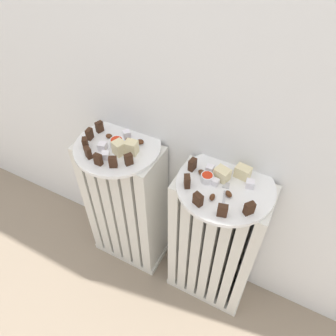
{
  "coord_description": "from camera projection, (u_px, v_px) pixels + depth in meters",
  "views": [
    {
      "loc": [
        0.33,
        -0.35,
        1.32
      ],
      "look_at": [
        0.0,
        0.28,
        0.62
      ],
      "focal_mm": 33.22,
      "sensor_mm": 36.0,
      "label": 1
    }
  ],
  "objects": [
    {
      "name": "dark_cake_slice_right_0",
      "position": [
        192.0,
        164.0,
        0.95
      ],
      "size": [
        0.02,
        0.03,
        0.04
      ],
      "primitive_type": "cube",
      "rotation": [
        0.0,
        0.0,
        -1.68
      ],
      "color": "#382114",
      "rests_on": "plate_right"
    },
    {
      "name": "dark_cake_slice_left_6",
      "position": [
        129.0,
        159.0,
        0.96
      ],
      "size": [
        0.03,
        0.03,
        0.04
      ],
      "primitive_type": "cube",
      "rotation": [
        0.0,
        0.0,
        0.97
      ],
      "color": "#382114",
      "rests_on": "plate_left"
    },
    {
      "name": "jam_bowl_left",
      "position": [
        117.0,
        142.0,
        1.04
      ],
      "size": [
        0.05,
        0.05,
        0.02
      ],
      "color": "white",
      "rests_on": "plate_left"
    },
    {
      "name": "dark_cake_slice_right_3",
      "position": [
        222.0,
        211.0,
        0.82
      ],
      "size": [
        0.03,
        0.02,
        0.04
      ],
      "primitive_type": "cube",
      "rotation": [
        0.0,
        0.0,
        0.25
      ],
      "color": "#382114",
      "rests_on": "plate_right"
    },
    {
      "name": "turkish_delight_left_0",
      "position": [
        105.0,
        155.0,
        0.99
      ],
      "size": [
        0.03,
        0.03,
        0.02
      ],
      "primitive_type": "cube",
      "rotation": [
        0.0,
        0.0,
        0.47
      ],
      "color": "white",
      "rests_on": "plate_left"
    },
    {
      "name": "dark_cake_slice_right_4",
      "position": [
        249.0,
        208.0,
        0.83
      ],
      "size": [
        0.03,
        0.03,
        0.04
      ],
      "primitive_type": "cube",
      "rotation": [
        0.0,
        0.0,
        0.9
      ],
      "color": "#382114",
      "rests_on": "plate_right"
    },
    {
      "name": "medjool_date_left_1",
      "position": [
        129.0,
        140.0,
        1.05
      ],
      "size": [
        0.03,
        0.02,
        0.02
      ],
      "primitive_type": "ellipsoid",
      "rotation": [
        0.0,
        0.0,
        0.16
      ],
      "color": "#4C2814",
      "rests_on": "plate_left"
    },
    {
      "name": "turkish_delight_right_0",
      "position": [
        210.0,
        169.0,
        0.95
      ],
      "size": [
        0.02,
        0.02,
        0.02
      ],
      "primitive_type": "cube",
      "rotation": [
        0.0,
        0.0,
        0.03
      ],
      "color": "white",
      "rests_on": "plate_right"
    },
    {
      "name": "marble_cake_slice_right_0",
      "position": [
        243.0,
        172.0,
        0.92
      ],
      "size": [
        0.05,
        0.04,
        0.04
      ],
      "primitive_type": "cube",
      "rotation": [
        0.0,
        0.0,
        -0.14
      ],
      "color": "beige",
      "rests_on": "plate_right"
    },
    {
      "name": "dark_cake_slice_right_1",
      "position": [
        187.0,
        181.0,
        0.9
      ],
      "size": [
        0.03,
        0.03,
        0.04
      ],
      "primitive_type": "cube",
      "rotation": [
        0.0,
        0.0,
        -1.04
      ],
      "color": "#382114",
      "rests_on": "plate_right"
    },
    {
      "name": "fork",
      "position": [
        225.0,
        193.0,
        0.89
      ],
      "size": [
        0.04,
        0.1,
        0.0
      ],
      "color": "#B7B7BC",
      "rests_on": "plate_right"
    },
    {
      "name": "turkish_delight_right_2",
      "position": [
        250.0,
        184.0,
        0.9
      ],
      "size": [
        0.03,
        0.03,
        0.02
      ],
      "primitive_type": "cube",
      "rotation": [
        0.0,
        0.0,
        0.24
      ],
      "color": "white",
      "rests_on": "plate_right"
    },
    {
      "name": "turkish_delight_right_3",
      "position": [
        225.0,
        169.0,
        0.95
      ],
      "size": [
        0.02,
        0.02,
        0.02
      ],
      "primitive_type": "cube",
      "rotation": [
        0.0,
        0.0,
        0.09
      ],
      "color": "white",
      "rests_on": "plate_right"
    },
    {
      "name": "dark_cake_slice_left_3",
      "position": [
        88.0,
        153.0,
        0.99
      ],
      "size": [
        0.03,
        0.03,
        0.04
      ],
      "primitive_type": "cube",
      "rotation": [
        0.0,
        0.0,
        -0.48
      ],
      "color": "#382114",
      "rests_on": "plate_left"
    },
    {
      "name": "medjool_date_right_2",
      "position": [
        212.0,
        197.0,
        0.87
      ],
      "size": [
        0.02,
        0.03,
        0.01
      ],
      "primitive_type": "ellipsoid",
      "rotation": [
        0.0,
        0.0,
        1.69
      ],
      "color": "#4C2814",
      "rests_on": "plate_right"
    },
    {
      "name": "radiator_right",
      "position": [
        214.0,
        245.0,
        1.15
      ],
      "size": [
        0.31,
        0.16,
        0.63
      ],
      "color": "silver",
      "rests_on": "ground_plane"
    },
    {
      "name": "radiator_left",
      "position": [
        127.0,
        207.0,
        1.27
      ],
      "size": [
        0.31,
        0.16,
        0.63
      ],
      "color": "silver",
      "rests_on": "ground_plane"
    },
    {
      "name": "plate_left",
      "position": [
        118.0,
        147.0,
        1.05
      ],
      "size": [
        0.29,
        0.29,
        0.01
      ],
      "primitive_type": "cylinder",
      "color": "white",
      "rests_on": "radiator_left"
    },
    {
      "name": "turkish_delight_right_1",
      "position": [
        215.0,
        182.0,
        0.91
      ],
      "size": [
        0.02,
        0.02,
        0.02
      ],
      "primitive_type": "cube",
      "rotation": [
        0.0,
        0.0,
        1.42
      ],
      "color": "white",
      "rests_on": "plate_right"
    },
    {
      "name": "jam_bowl_right",
      "position": [
        207.0,
        178.0,
        0.92
      ],
      "size": [
        0.04,
        0.04,
        0.03
      ],
      "color": "white",
      "rests_on": "plate_right"
    },
    {
      "name": "dark_cake_slice_left_0",
      "position": [
        99.0,
        127.0,
        1.08
      ],
      "size": [
        0.02,
        0.03,
        0.04
      ],
      "primitive_type": "cube",
      "rotation": [
        0.0,
        0.0,
        -1.92
      ],
      "color": "#382114",
      "rests_on": "plate_left"
    },
    {
      "name": "dark_cake_slice_left_5",
      "position": [
        113.0,
        162.0,
        0.95
      ],
      "size": [
        0.03,
        0.03,
        0.04
      ],
      "primitive_type": "cube",
      "rotation": [
        0.0,
        0.0,
        0.48
      ],
      "color": "#382114",
      "rests_on": "plate_left"
    },
    {
      "name": "marble_cake_slice_right_1",
      "position": [
        222.0,
        174.0,
        0.92
      ],
      "size": [
        0.05,
        0.04,
        0.04
      ],
      "primitive_type": "cube",
      "rotation": [
        0.0,
        0.0,
        -0.28
      ],
      "color": "beige",
      "rests_on": "plate_right"
    },
    {
      "name": "medjool_date_left_2",
      "position": [
        109.0,
        136.0,
        1.06
      ],
      "size": [
        0.02,
        0.02,
        0.01
      ],
      "primitive_type": "ellipsoid",
      "rotation": [
        0.0,
        0.0,
        0.04
      ],
      "color": "#4C2814",
      "rests_on": "plate_left"
    },
    {
      "name": "marble_cake_slice_left_0",
      "position": [
        131.0,
        147.0,
        1.0
      ],
      "size": [
        0.04,
        0.04,
        0.05
      ],
      "primitive_type": "cube",
      "rotation": [
        0.0,
        0.0,
        0.12
      ],
      "color": "beige",
      "rests_on": "plate_left"
    },
    {
      "name": "dark_cake_slice_left_2",
      "position": [
        85.0,
        143.0,
        1.02
      ],
      "size": [
        0.03,
        0.03,
        0.04
      ],
      "primitive_type": "cube",
      "rotation": [
        0.0,
        0.0,
        -0.96
      ],
      "color": "#382114",
      "rests_on": "plate_left"
    },
    {
      "name": "medjool_date_left_0",
      "position": [
        140.0,
        142.0,
        1.04
      ],
      "size": [
        0.03,
        0.03,
        0.02
      ],
      "primitive_type": "ellipsoid",
      "rotation": [
        0.0,
        0.0,
        0.4
      ],
      "color": "#4C2814",
      "rests_on": "plate_left"
    },
    {
      "name": "plate_right",
      "position": [
        225.0,
        186.0,
        0.92
      ],
      "size": [
        0.29,
        0.29,
        0.01
      ],
      "primitive_type": "cylinder",
      "color": "white",
      "rests_on": "radiator_right"
    },
    {
      "name": "dark_cake_slice_left_1",
      "position": [
        90.0,
        134.0,
        1.05
      ],
      "size": [
        0.02,
        0.03,
        0.04
      ],
      "primitive_type": "cube",
      "rotation": [
        0.0,
        0.0,
        -1.44
      ],
      "color": "#382114",
      "rests_on": "plate_left"
    },
    {
      "name": "ground_plane",
      "position": [
        136.0,
        321.0,
        1.25
      ],
      "size": [
        6.0,
        6.0,
        0.0
      ],
      "primitive_type": "plane",
      "color": "gray"
    },
    {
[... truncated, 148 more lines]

